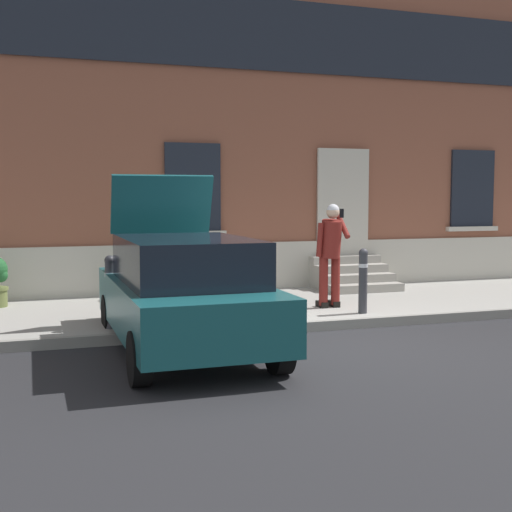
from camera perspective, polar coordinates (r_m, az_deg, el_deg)
name	(u,v)px	position (r m, az deg, el deg)	size (l,w,h in m)	color
ground_plane	(327,345)	(9.36, 5.96, -7.46)	(80.00, 80.00, 0.00)	#232326
sidewalk	(260,308)	(11.90, 0.35, -4.38)	(24.00, 3.60, 0.15)	#99968E
curb_edge	(300,327)	(10.19, 3.76, -5.99)	(24.00, 0.12, 0.15)	gray
building_facade	(221,113)	(14.22, -2.95, 11.92)	(24.00, 1.52, 7.50)	brown
entrance_stoop	(351,276)	(14.00, 8.02, -1.71)	(1.54, 1.28, 0.64)	#9E998E
hatchback_car_teal	(184,292)	(8.77, -6.06, -3.00)	(1.80, 4.07, 2.34)	#165156
bollard_near_person	(363,278)	(10.98, 8.99, -1.87)	(0.15, 0.15, 1.04)	#333338
bollard_far_left	(110,289)	(9.80, -12.16, -2.74)	(0.15, 0.15, 1.04)	#333338
person_on_phone	(331,249)	(11.40, 6.30, 0.62)	(0.51, 0.49, 1.75)	maroon
planter_charcoal	(140,274)	(12.52, -9.77, -1.53)	(0.44, 0.44, 0.86)	#2D2D30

